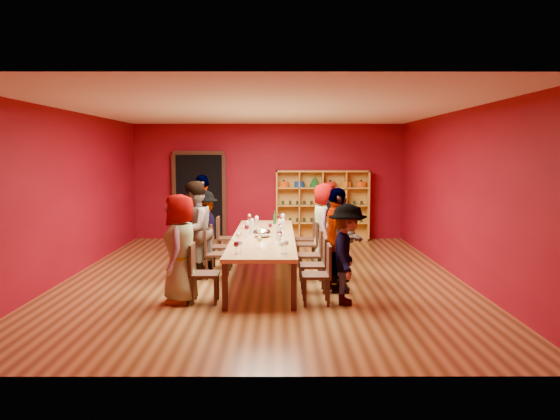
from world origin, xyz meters
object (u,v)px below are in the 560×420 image
object	(u,v)px
person_right_4	(325,223)
chair_person_left_3	(218,244)
person_left_3	(204,230)
wine_bottle	(275,219)
tasting_table	(264,238)
person_left_0	(180,249)
spittoon_bowl	(262,233)
shelving_unit	(322,202)
chair_person_left_4	(223,235)
chair_person_right_0	(322,271)
chair_person_right_2	(315,252)
chair_person_right_1	(318,261)
person_right_2	(337,238)
chair_person_right_4	(309,236)
chair_person_right_3	(311,241)
person_right_1	(337,240)
chair_person_left_0	(200,270)
person_left_4	(203,217)
person_right_3	(325,225)
person_right_0	(347,254)
chair_person_left_2	(213,251)
person_left_2	(194,230)

from	to	relation	value
person_right_4	chair_person_left_3	bearing A→B (deg)	107.02
person_left_3	wine_bottle	bearing A→B (deg)	137.69
tasting_table	person_left_0	world-z (taller)	person_left_0
spittoon_bowl	person_left_3	bearing A→B (deg)	144.20
tasting_table	person_right_4	world-z (taller)	person_right_4
shelving_unit	chair_person_left_4	bearing A→B (deg)	-131.79
shelving_unit	chair_person_right_0	xyz separation A→B (m)	(-0.49, -6.15, -0.49)
person_left_0	chair_person_right_2	size ratio (longest dim) A/B	1.83
person_left_0	chair_person_right_2	world-z (taller)	person_left_0
chair_person_right_1	person_right_2	distance (m)	1.00
chair_person_left_4	chair_person_right_4	distance (m)	1.82
person_right_2	chair_person_right_3	size ratio (longest dim) A/B	1.68
chair_person_left_4	person_right_1	world-z (taller)	person_right_1
chair_person_left_0	wine_bottle	world-z (taller)	wine_bottle
person_left_4	person_right_2	bearing A→B (deg)	33.41
chair_person_left_0	chair_person_right_3	size ratio (longest dim) A/B	1.00
person_right_3	chair_person_right_3	bearing A→B (deg)	99.40
tasting_table	person_left_3	bearing A→B (deg)	150.42
chair_person_right_2	person_left_3	bearing A→B (deg)	156.80
person_left_3	chair_person_left_4	size ratio (longest dim) A/B	1.72
chair_person_right_3	chair_person_right_4	size ratio (longest dim) A/B	1.00
person_right_0	person_right_3	size ratio (longest dim) A/B	0.91
shelving_unit	person_right_4	bearing A→B (deg)	-93.13
chair_person_left_2	person_right_3	world-z (taller)	person_right_3
tasting_table	chair_person_right_4	distance (m)	1.87
person_left_0	chair_person_right_2	distance (m)	2.61
person_right_2	chair_person_right_4	world-z (taller)	person_right_2
person_left_2	chair_person_right_3	size ratio (longest dim) A/B	1.96
tasting_table	wine_bottle	distance (m)	1.69
chair_person_left_0	chair_person_right_0	xyz separation A→B (m)	(1.82, -0.09, 0.00)
chair_person_left_3	person_right_3	distance (m)	2.14
wine_bottle	chair_person_right_0	bearing A→B (deg)	-78.34
shelving_unit	person_left_0	xyz separation A→B (m)	(-2.59, -6.06, -0.17)
person_left_3	person_right_4	bearing A→B (deg)	122.50
person_right_3	wine_bottle	distance (m)	1.24
chair_person_right_2	person_right_4	xyz separation A→B (m)	(0.34, 1.85, 0.27)
person_left_4	spittoon_bowl	bearing A→B (deg)	14.75
chair_person_left_0	chair_person_right_3	distance (m)	3.24
chair_person_left_3	chair_person_right_3	world-z (taller)	same
person_left_4	chair_person_right_3	distance (m)	2.43
chair_person_left_4	wine_bottle	xyz separation A→B (m)	(1.10, -0.06, 0.36)
person_left_0	chair_person_left_4	xyz separation A→B (m)	(0.28, 3.48, -0.32)
chair_person_left_0	chair_person_left_4	bearing A→B (deg)	90.00
chair_person_left_3	person_right_0	distance (m)	3.33
person_left_0	spittoon_bowl	bearing A→B (deg)	143.59
chair_person_left_0	person_left_3	size ratio (longest dim) A/B	0.58
chair_person_left_0	person_right_4	size ratio (longest dim) A/B	0.58
chair_person_right_3	person_right_0	bearing A→B (deg)	-82.22
chair_person_right_3	person_right_3	distance (m)	0.43
person_right_1	shelving_unit	bearing A→B (deg)	-3.37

